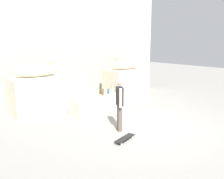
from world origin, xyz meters
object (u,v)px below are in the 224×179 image
(skateboard, at_px, (125,138))
(bottle_blue, at_px, (108,92))
(statue_reclining_right, at_px, (125,64))
(bottle_clear, at_px, (113,91))
(skater, at_px, (120,102))
(statue_reclining_left, at_px, (36,70))
(bottle_brown, at_px, (103,92))

(skateboard, bearing_deg, bottle_blue, -136.36)
(statue_reclining_right, height_order, bottle_clear, statue_reclining_right)
(statue_reclining_right, relative_size, bottle_blue, 5.77)
(statue_reclining_right, xyz_separation_m, skater, (-2.93, -3.28, -0.80))
(statue_reclining_left, xyz_separation_m, bottle_brown, (2.30, -1.07, -0.98))
(skater, bearing_deg, bottle_clear, 178.87)
(skateboard, bearing_deg, bottle_clear, -139.43)
(statue_reclining_left, relative_size, bottle_blue, 6.00)
(statue_reclining_left, distance_m, bottle_clear, 3.13)
(statue_reclining_right, distance_m, bottle_brown, 2.51)
(skateboard, xyz_separation_m, bottle_brown, (1.27, 2.94, 0.69))
(statue_reclining_right, relative_size, skateboard, 1.95)
(skater, distance_m, skateboard, 1.19)
(statue_reclining_right, xyz_separation_m, bottle_clear, (-1.61, -1.16, -0.99))
(bottle_clear, distance_m, bottle_brown, 0.44)
(skater, xyz_separation_m, skateboard, (-0.39, -0.73, -0.86))
(skater, distance_m, bottle_brown, 2.38)
(statue_reclining_left, xyz_separation_m, skateboard, (1.04, -4.01, -1.66))
(bottle_brown, bearing_deg, skateboard, -113.33)
(statue_reclining_right, height_order, bottle_blue, statue_reclining_right)
(skater, height_order, bottle_blue, skater)
(skater, xyz_separation_m, bottle_blue, (1.20, 2.28, -0.20))
(statue_reclining_left, bearing_deg, bottle_brown, -16.23)
(statue_reclining_left, relative_size, skater, 1.00)
(skateboard, relative_size, bottle_clear, 2.67)
(statue_reclining_left, distance_m, statue_reclining_right, 4.35)
(statue_reclining_right, xyz_separation_m, bottle_blue, (-1.73, -1.00, -1.00))
(statue_reclining_left, bearing_deg, bottle_clear, -14.05)
(statue_reclining_left, height_order, bottle_clear, statue_reclining_left)
(statue_reclining_right, bearing_deg, skateboard, 50.17)
(statue_reclining_left, bearing_deg, statue_reclining_right, 8.85)
(skateboard, height_order, bottle_clear, bottle_clear)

